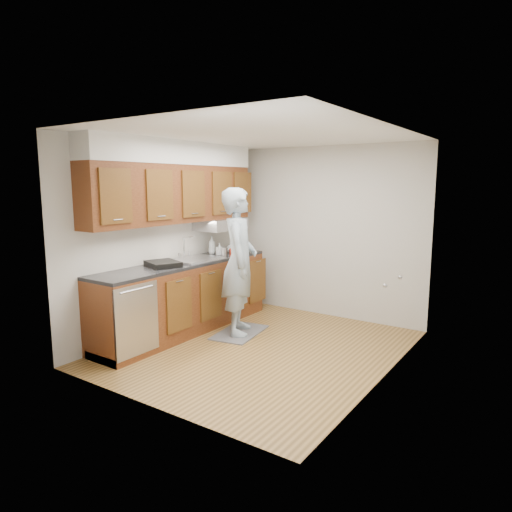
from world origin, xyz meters
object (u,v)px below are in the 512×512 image
(soap_bottle_b, at_px, (220,249))
(soda_can, at_px, (231,252))
(person, at_px, (239,252))
(steel_can, at_px, (224,252))
(dish_rack, at_px, (163,264))
(soap_bottle_c, at_px, (231,247))
(soap_bottle_a, at_px, (212,245))

(soap_bottle_b, bearing_deg, soda_can, -1.82)
(soda_can, bearing_deg, soap_bottle_b, 178.18)
(person, xyz_separation_m, steel_can, (-0.49, 0.30, -0.08))
(dish_rack, bearing_deg, soap_bottle_c, 110.63)
(soap_bottle_c, xyz_separation_m, steel_can, (0.16, -0.37, -0.02))
(soda_can, bearing_deg, dish_rack, -100.57)
(soap_bottle_a, height_order, soda_can, soap_bottle_a)
(person, relative_size, soap_bottle_c, 12.14)
(person, distance_m, soap_bottle_a, 0.93)
(soap_bottle_a, bearing_deg, person, -28.25)
(person, bearing_deg, dish_rack, 106.10)
(soap_bottle_c, relative_size, dish_rack, 0.43)
(soda_can, distance_m, dish_rack, 1.15)
(soap_bottle_a, bearing_deg, soap_bottle_b, -9.08)
(soap_bottle_c, bearing_deg, steel_can, -67.49)
(soap_bottle_c, distance_m, steel_can, 0.41)
(soap_bottle_a, xyz_separation_m, soda_can, (0.38, -0.03, -0.08))
(soap_bottle_a, distance_m, soap_bottle_c, 0.29)
(person, xyz_separation_m, dish_rack, (-0.65, -0.72, -0.12))
(person, distance_m, dish_rack, 0.98)
(dish_rack, bearing_deg, person, 68.66)
(person, xyz_separation_m, soap_bottle_b, (-0.66, 0.42, -0.06))
(soap_bottle_a, xyz_separation_m, dish_rack, (0.17, -1.16, -0.10))
(soap_bottle_a, bearing_deg, soda_can, -4.99)
(person, bearing_deg, soda_can, 15.35)
(soap_bottle_a, height_order, soap_bottle_c, soap_bottle_a)
(soap_bottle_c, height_order, soda_can, soap_bottle_c)
(soap_bottle_b, distance_m, dish_rack, 1.13)
(soap_bottle_b, xyz_separation_m, soap_bottle_c, (0.01, 0.26, 0.00))
(soap_bottle_c, distance_m, soda_can, 0.34)
(soap_bottle_b, distance_m, soap_bottle_c, 0.26)
(person, height_order, soap_bottle_c, person)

